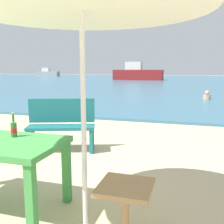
{
  "coord_description": "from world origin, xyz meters",
  "views": [
    {
      "loc": [
        1.16,
        -2.12,
        1.49
      ],
      "look_at": [
        -0.38,
        3.0,
        0.6
      ],
      "focal_mm": 41.93,
      "sensor_mm": 36.0,
      "label": 1
    }
  ],
  "objects_px": {
    "swimmer_person": "(207,96)",
    "boat_fishing_trawler": "(137,73)",
    "bench_teal_center": "(61,122)",
    "boat_cargo_ship": "(48,73)",
    "beer_bottle_amber": "(14,128)",
    "side_table_wood": "(125,206)"
  },
  "relations": [
    {
      "from": "beer_bottle_amber",
      "to": "bench_teal_center",
      "type": "bearing_deg",
      "value": 102.36
    },
    {
      "from": "swimmer_person",
      "to": "boat_cargo_ship",
      "type": "bearing_deg",
      "value": 130.38
    },
    {
      "from": "swimmer_person",
      "to": "boat_fishing_trawler",
      "type": "distance_m",
      "value": 20.98
    },
    {
      "from": "side_table_wood",
      "to": "boat_cargo_ship",
      "type": "bearing_deg",
      "value": 121.06
    },
    {
      "from": "bench_teal_center",
      "to": "boat_cargo_ship",
      "type": "relative_size",
      "value": 0.29
    },
    {
      "from": "swimmer_person",
      "to": "boat_cargo_ship",
      "type": "height_order",
      "value": "boat_cargo_ship"
    },
    {
      "from": "swimmer_person",
      "to": "beer_bottle_amber",
      "type": "bearing_deg",
      "value": -103.73
    },
    {
      "from": "swimmer_person",
      "to": "boat_cargo_ship",
      "type": "xyz_separation_m",
      "value": [
        -26.62,
        31.3,
        0.4
      ]
    },
    {
      "from": "beer_bottle_amber",
      "to": "boat_fishing_trawler",
      "type": "distance_m",
      "value": 30.54
    },
    {
      "from": "side_table_wood",
      "to": "boat_fishing_trawler",
      "type": "distance_m",
      "value": 31.12
    },
    {
      "from": "boat_cargo_ship",
      "to": "boat_fishing_trawler",
      "type": "xyz_separation_m",
      "value": [
        19.42,
        -11.61,
        0.24
      ]
    },
    {
      "from": "bench_teal_center",
      "to": "boat_fishing_trawler",
      "type": "relative_size",
      "value": 0.2
    },
    {
      "from": "beer_bottle_amber",
      "to": "bench_teal_center",
      "type": "height_order",
      "value": "beer_bottle_amber"
    },
    {
      "from": "beer_bottle_amber",
      "to": "bench_teal_center",
      "type": "xyz_separation_m",
      "value": [
        -0.41,
        1.85,
        -0.31
      ]
    },
    {
      "from": "beer_bottle_amber",
      "to": "bench_teal_center",
      "type": "relative_size",
      "value": 0.21
    },
    {
      "from": "beer_bottle_amber",
      "to": "side_table_wood",
      "type": "height_order",
      "value": "beer_bottle_amber"
    },
    {
      "from": "swimmer_person",
      "to": "boat_cargo_ship",
      "type": "distance_m",
      "value": 41.09
    },
    {
      "from": "beer_bottle_amber",
      "to": "side_table_wood",
      "type": "xyz_separation_m",
      "value": [
        1.33,
        -0.35,
        -0.5
      ]
    },
    {
      "from": "swimmer_person",
      "to": "bench_teal_center",
      "type": "bearing_deg",
      "value": -108.96
    },
    {
      "from": "bench_teal_center",
      "to": "swimmer_person",
      "type": "bearing_deg",
      "value": 71.04
    },
    {
      "from": "side_table_wood",
      "to": "swimmer_person",
      "type": "bearing_deg",
      "value": 83.51
    },
    {
      "from": "side_table_wood",
      "to": "swimmer_person",
      "type": "xyz_separation_m",
      "value": [
        1.23,
        10.84,
        -0.11
      ]
    }
  ]
}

